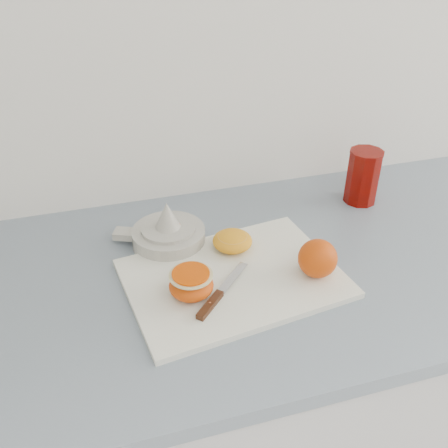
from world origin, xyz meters
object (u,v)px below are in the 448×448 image
at_px(cutting_board, 233,278).
at_px(half_orange, 191,284).
at_px(citrus_juicer, 168,234).
at_px(red_tumbler, 363,178).
at_px(counter, 289,396).

xyz_separation_m(cutting_board, half_orange, (-0.09, -0.03, 0.03)).
relative_size(cutting_board, citrus_juicer, 2.09).
distance_m(half_orange, citrus_juicer, 0.18).
xyz_separation_m(half_orange, red_tumbler, (0.46, 0.23, 0.02)).
relative_size(counter, cutting_board, 6.23).
bearing_deg(counter, red_tumbler, 36.88).
bearing_deg(red_tumbler, counter, -143.12).
bearing_deg(half_orange, counter, 16.03).
relative_size(cutting_board, half_orange, 4.94).
distance_m(counter, citrus_juicer, 0.55).
xyz_separation_m(counter, citrus_juicer, (-0.26, 0.11, 0.47)).
height_order(counter, half_orange, half_orange).
distance_m(half_orange, red_tumbler, 0.51).
height_order(half_orange, red_tumbler, red_tumbler).
distance_m(counter, cutting_board, 0.48).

